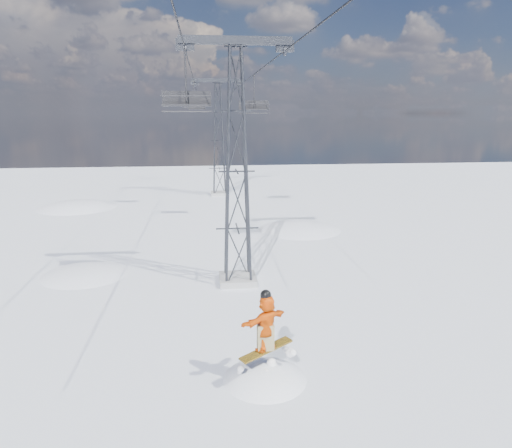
{
  "coord_description": "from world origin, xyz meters",
  "views": [
    {
      "loc": [
        -0.71,
        -13.26,
        8.14
      ],
      "look_at": [
        1.31,
        4.54,
        3.79
      ],
      "focal_mm": 32.0,
      "sensor_mm": 36.0,
      "label": 1
    }
  ],
  "objects_px": {
    "lift_tower_far": "(219,141)",
    "snowboarder_jump": "(265,424)",
    "lift_chair_near": "(187,100)",
    "lift_tower_near": "(237,172)"
  },
  "relations": [
    {
      "from": "lift_tower_near",
      "to": "lift_chair_near",
      "type": "distance_m",
      "value": 3.94
    },
    {
      "from": "lift_chair_near",
      "to": "lift_tower_near",
      "type": "bearing_deg",
      "value": 8.91
    },
    {
      "from": "lift_tower_far",
      "to": "lift_chair_near",
      "type": "bearing_deg",
      "value": -94.96
    },
    {
      "from": "lift_tower_near",
      "to": "snowboarder_jump",
      "type": "height_order",
      "value": "lift_tower_near"
    },
    {
      "from": "lift_tower_near",
      "to": "lift_chair_near",
      "type": "height_order",
      "value": "lift_tower_near"
    },
    {
      "from": "lift_tower_far",
      "to": "lift_chair_near",
      "type": "relative_size",
      "value": 4.28
    },
    {
      "from": "lift_tower_near",
      "to": "lift_tower_far",
      "type": "distance_m",
      "value": 25.0
    },
    {
      "from": "lift_tower_near",
      "to": "lift_tower_far",
      "type": "xyz_separation_m",
      "value": [
        0.0,
        25.0,
        0.0
      ]
    },
    {
      "from": "lift_tower_far",
      "to": "snowboarder_jump",
      "type": "distance_m",
      "value": 34.32
    },
    {
      "from": "lift_tower_near",
      "to": "snowboarder_jump",
      "type": "xyz_separation_m",
      "value": [
        0.21,
        -8.58,
        -7.09
      ]
    }
  ]
}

